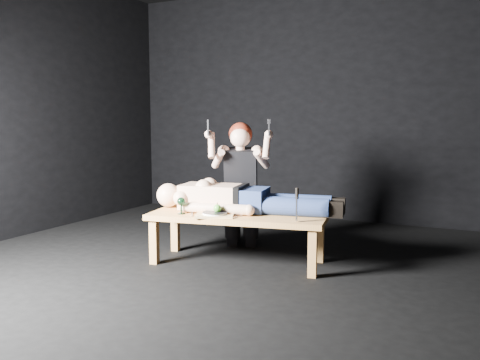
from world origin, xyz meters
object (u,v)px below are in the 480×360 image
(kneeling_woman, at_px, (241,184))
(carving_knife, at_px, (297,205))
(table, at_px, (238,238))
(lying_man, at_px, (247,196))
(goblet, at_px, (181,206))
(serving_tray, at_px, (215,215))

(kneeling_woman, height_order, carving_knife, kneeling_woman)
(table, height_order, kneeling_woman, kneeling_woman)
(lying_man, relative_size, carving_knife, 6.16)
(kneeling_woman, xyz_separation_m, goblet, (-0.23, -0.76, -0.12))
(lying_man, bearing_deg, table, -110.79)
(table, xyz_separation_m, goblet, (-0.45, -0.23, 0.30))
(table, height_order, carving_knife, carving_knife)
(table, xyz_separation_m, lying_man, (0.03, 0.15, 0.37))
(lying_man, height_order, serving_tray, lying_man)
(serving_tray, bearing_deg, table, 56.79)
(table, relative_size, kneeling_woman, 1.21)
(kneeling_woman, bearing_deg, table, -88.39)
(goblet, xyz_separation_m, carving_knife, (1.05, 0.11, 0.07))
(lying_man, height_order, carving_knife, lying_man)
(lying_man, relative_size, kneeling_woman, 1.34)
(lying_man, distance_m, serving_tray, 0.40)
(table, relative_size, serving_tray, 4.87)
(lying_man, xyz_separation_m, serving_tray, (-0.16, -0.34, -0.14))
(table, xyz_separation_m, serving_tray, (-0.13, -0.19, 0.23))
(serving_tray, height_order, goblet, goblet)
(lying_man, distance_m, carving_knife, 0.62)
(lying_man, xyz_separation_m, kneeling_woman, (-0.25, 0.38, 0.05))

